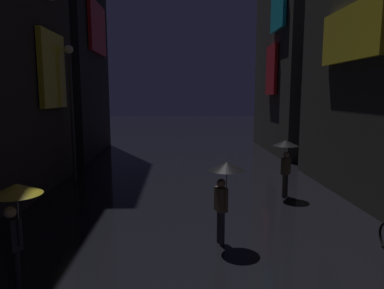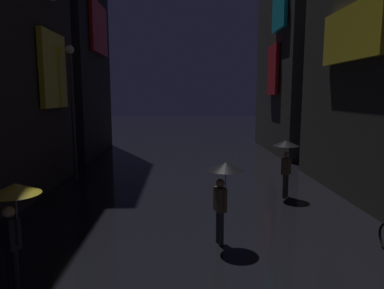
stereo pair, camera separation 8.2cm
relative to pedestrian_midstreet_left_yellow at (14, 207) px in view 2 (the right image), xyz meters
The scene contains 5 objects.
building_right_far 20.14m from the pedestrian_midstreet_left_yellow, 56.11° to the left, with size 4.25×8.49×12.64m.
pedestrian_midstreet_left_yellow is the anchor object (origin of this frame).
pedestrian_midstreet_centre_black 8.91m from the pedestrian_midstreet_left_yellow, 40.16° to the left, with size 0.90×0.90×2.12m.
pedestrian_near_crossing_black 4.52m from the pedestrian_midstreet_left_yellow, 24.66° to the left, with size 0.90×0.90×2.12m.
streetlamp_left_far 9.05m from the pedestrian_midstreet_left_yellow, 100.16° to the left, with size 0.36×0.36×5.76m.
Camera 2 is at (-0.36, -0.17, 3.71)m, focal length 32.00 mm.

